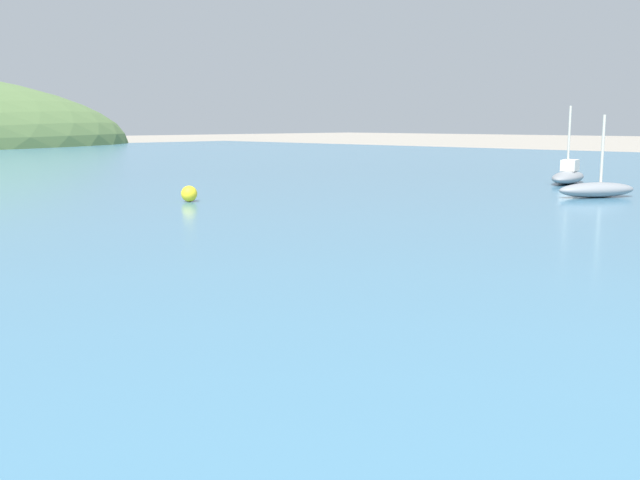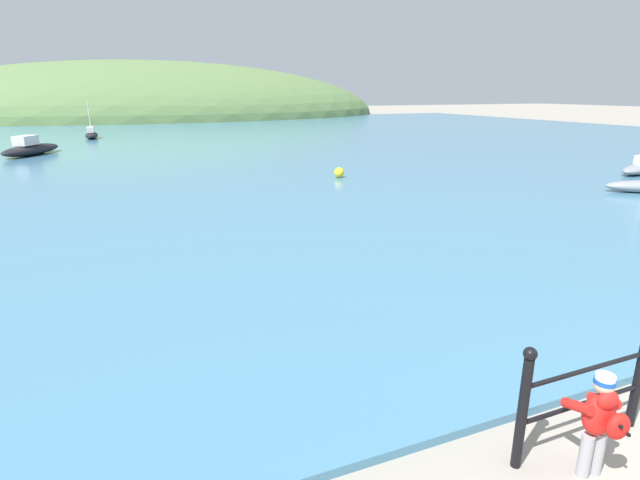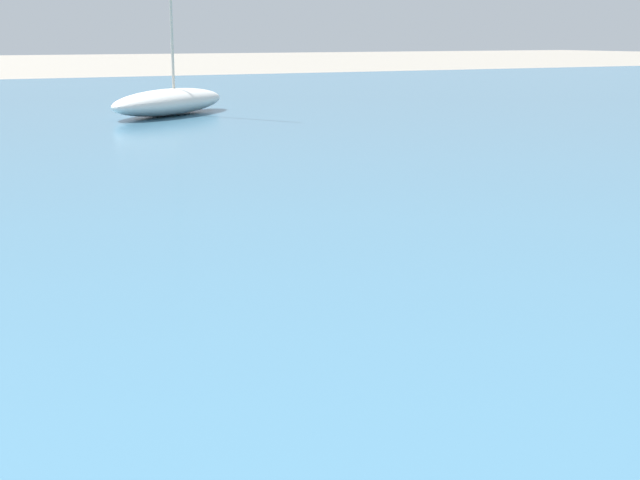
# 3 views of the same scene
# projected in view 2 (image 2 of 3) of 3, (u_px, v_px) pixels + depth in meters

# --- Properties ---
(water) EXTENTS (80.00, 60.00, 0.10)m
(water) POSITION_uv_depth(u_px,v_px,m) (197.00, 142.00, 32.30)
(water) COLOR teal
(water) RESTS_ON ground
(far_hillside) EXTENTS (62.08, 34.14, 13.84)m
(far_hillside) POSITION_uv_depth(u_px,v_px,m) (149.00, 117.00, 64.37)
(far_hillside) COLOR #567542
(far_hillside) RESTS_ON ground
(child_in_coat) EXTENTS (0.41, 0.55, 1.00)m
(child_in_coat) POSITION_uv_depth(u_px,v_px,m) (600.00, 417.00, 4.27)
(child_in_coat) COLOR #99999E
(child_in_coat) RESTS_ON ground
(boat_mid_harbor) EXTENTS (2.59, 1.35, 2.36)m
(boat_mid_harbor) POSITION_uv_depth(u_px,v_px,m) (640.00, 168.00, 19.76)
(boat_mid_harbor) COLOR gray
(boat_mid_harbor) RESTS_ON water
(boat_green_fishing) EXTENTS (0.97, 2.72, 2.56)m
(boat_green_fishing) POSITION_uv_depth(u_px,v_px,m) (91.00, 134.00, 34.41)
(boat_green_fishing) COLOR black
(boat_green_fishing) RESTS_ON water
(boat_white_sailboat) EXTENTS (3.09, 4.17, 1.00)m
(boat_white_sailboat) POSITION_uv_depth(u_px,v_px,m) (31.00, 149.00, 25.57)
(boat_white_sailboat) COLOR black
(boat_white_sailboat) RESTS_ON water
(boat_nearest_quay) EXTENTS (2.13, 1.63, 2.05)m
(boat_nearest_quay) POSITION_uv_depth(u_px,v_px,m) (640.00, 186.00, 16.22)
(boat_nearest_quay) COLOR gray
(boat_nearest_quay) RESTS_ON water
(mooring_buoy) EXTENTS (0.38, 0.38, 0.38)m
(mooring_buoy) POSITION_uv_depth(u_px,v_px,m) (339.00, 172.00, 18.98)
(mooring_buoy) COLOR yellow
(mooring_buoy) RESTS_ON water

